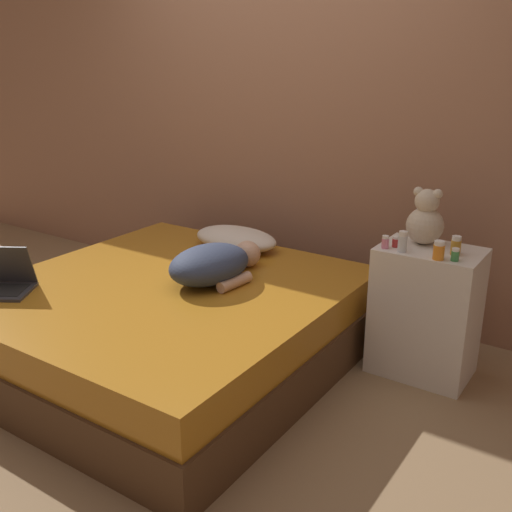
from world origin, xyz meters
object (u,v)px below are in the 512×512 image
Objects in this scene: teddy_bear at (425,220)px; bottle_amber at (456,246)px; pillow at (236,239)px; bottle_clear at (403,242)px; bottle_pink at (385,242)px; bottle_red at (396,242)px; bottle_orange at (439,250)px; bottle_green at (455,255)px; person_lying at (214,264)px; laptop at (1,281)px.

teddy_bear reaches higher than bottle_amber.
bottle_clear reaches higher than pillow.
bottle_pink is 1.21× the size of bottle_red.
bottle_pink is (1.06, -0.17, 0.21)m from pillow.
bottle_orange is 1.48× the size of bottle_green.
person_lying is at bearing -157.63° from bottle_pink.
person_lying is 1.26m from bottle_amber.
bottle_clear is at bearing -157.15° from bottle_amber.
bottle_amber is at bearing 8.14° from bottle_red.
person_lying is 1.14m from teddy_bear.
pillow is 0.57m from person_lying.
laptop is 5.90× the size of bottle_pink.
laptop is 2.33m from bottle_amber.
bottle_clear is at bearing -8.81° from pillow.
bottle_orange reaches higher than pillow.
bottle_red is at bearing 2.47° from laptop.
bottle_pink is at bearing -126.12° from teddy_bear.
bottle_amber is at bearing 22.85° from bottle_clear.
pillow is at bearing 170.69° from bottle_pink.
person_lying is at bearing -66.64° from pillow.
bottle_orange reaches higher than person_lying.
bottle_pink is 1.06× the size of bottle_green.
bottle_pink is at bearing -179.30° from bottle_green.
laptop is 2.08m from bottle_clear.
person_lying is at bearing -163.64° from bottle_green.
teddy_bear is 0.26m from bottle_orange.
bottle_red reaches higher than laptop.
bottle_orange is at bearing -112.57° from bottle_amber.
bottle_clear is at bearing 175.32° from bottle_orange.
bottle_green is at bearing -39.95° from teddy_bear.
bottle_orange is (0.14, -0.21, -0.08)m from teddy_bear.
laptop is at bearing -149.39° from bottle_amber.
bottle_red is (-0.29, -0.04, -0.02)m from bottle_amber.
bottle_amber is 0.12m from bottle_orange.
bottle_amber is (1.17, 0.44, 0.20)m from person_lying.
bottle_green is (2.02, 1.09, 0.22)m from laptop.
bottle_clear is (-0.04, -0.19, -0.08)m from teddy_bear.
teddy_bear reaches higher than pillow.
bottle_green is (0.35, 0.00, -0.00)m from bottle_pink.
person_lying is at bearing -155.56° from bottle_red.
bottle_green is at bearing 1.97° from bottle_clear.
bottle_clear is (1.76, 1.08, 0.24)m from laptop.
bottle_amber is 1.53× the size of bottle_green.
bottle_amber is 1.74× the size of bottle_red.
bottle_green is at bearing -74.61° from bottle_amber.
teddy_bear is at bearing 3.92° from laptop.
teddy_bear reaches higher than bottle_orange.
bottle_amber is (0.19, -0.09, -0.08)m from teddy_bear.
bottle_amber is at bearing -0.65° from laptop.
bottle_red is at bearing -6.29° from pillow.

